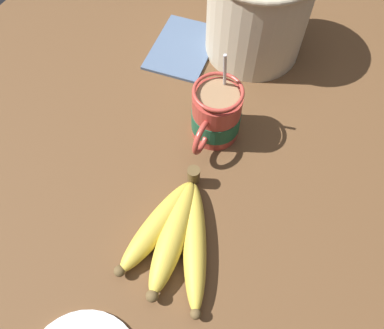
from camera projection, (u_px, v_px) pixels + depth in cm
name	position (u px, v px, depth cm)	size (l,w,h in cm)	color
table	(201.00, 159.00, 64.49)	(114.67, 114.67, 2.66)	brown
coffee_mug	(216.00, 116.00, 61.59)	(12.11, 8.24, 16.63)	#B23D33
banana_bunch	(175.00, 234.00, 54.32)	(20.45, 15.17, 4.19)	brown
woven_basket	(258.00, 9.00, 68.37)	(19.71, 19.71, 17.92)	beige
napkin	(183.00, 47.00, 76.11)	(17.79, 13.44, 0.60)	slate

